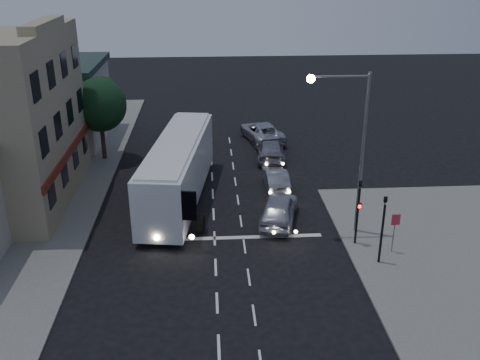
{
  "coord_description": "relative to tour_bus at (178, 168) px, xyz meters",
  "views": [
    {
      "loc": [
        -0.23,
        -24.17,
        14.52
      ],
      "look_at": [
        1.61,
        5.04,
        2.2
      ],
      "focal_mm": 40.0,
      "sensor_mm": 36.0,
      "label": 1
    }
  ],
  "objects": [
    {
      "name": "traffic_signal_side",
      "position": [
        10.43,
        -8.49,
        0.25
      ],
      "size": [
        0.18,
        0.15,
        4.1
      ],
      "color": "black",
      "rests_on": "sidewalk_near"
    },
    {
      "name": "ground",
      "position": [
        2.13,
        -7.29,
        -2.17
      ],
      "size": [
        120.0,
        120.0,
        0.0
      ],
      "primitive_type": "plane",
      "color": "black"
    },
    {
      "name": "car_suv",
      "position": [
        5.96,
        -3.49,
        -1.34
      ],
      "size": [
        3.1,
        5.16,
        1.65
      ],
      "primitive_type": "imported",
      "rotation": [
        0.0,
        0.0,
        2.89
      ],
      "color": "#ADADB9",
      "rests_on": "ground"
    },
    {
      "name": "streetlight",
      "position": [
        9.48,
        -5.09,
        3.57
      ],
      "size": [
        3.32,
        0.44,
        9.0
      ],
      "color": "slate",
      "rests_on": "sidewalk_near"
    },
    {
      "name": "sidewalk_far",
      "position": [
        -10.87,
        0.71,
        -2.11
      ],
      "size": [
        12.0,
        50.0,
        0.12
      ],
      "primitive_type": "cube",
      "color": "slate",
      "rests_on": "ground"
    },
    {
      "name": "car_sedan_b",
      "position": [
        6.66,
        6.88,
        -1.42
      ],
      "size": [
        2.47,
        5.27,
        1.49
      ],
      "primitive_type": "imported",
      "rotation": [
        0.0,
        0.0,
        3.06
      ],
      "color": "gray",
      "rests_on": "ground"
    },
    {
      "name": "tour_bus",
      "position": [
        0.0,
        0.0,
        0.0
      ],
      "size": [
        4.46,
        13.34,
        4.01
      ],
      "rotation": [
        0.0,
        0.0,
        -0.14
      ],
      "color": "white",
      "rests_on": "ground"
    },
    {
      "name": "traffic_signal_main",
      "position": [
        9.73,
        -6.51,
        0.25
      ],
      "size": [
        0.25,
        0.35,
        4.1
      ],
      "color": "black",
      "rests_on": "sidewalk_near"
    },
    {
      "name": "car_sedan_c",
      "position": [
        6.47,
        11.52,
        -1.38
      ],
      "size": [
        3.82,
        6.09,
        1.57
      ],
      "primitive_type": "imported",
      "rotation": [
        0.0,
        0.0,
        3.37
      ],
      "color": "#AEADB9",
      "rests_on": "ground"
    },
    {
      "name": "street_tree",
      "position": [
        -6.07,
        7.74,
        2.33
      ],
      "size": [
        4.0,
        4.0,
        6.2
      ],
      "color": "black",
      "rests_on": "sidewalk_far"
    },
    {
      "name": "low_building_north",
      "position": [
        -11.37,
        12.71,
        1.22
      ],
      "size": [
        9.4,
        9.4,
        6.5
      ],
      "color": "#B4AB9E",
      "rests_on": "sidewalk_far"
    },
    {
      "name": "regulatory_sign",
      "position": [
        11.43,
        -7.52,
        -0.57
      ],
      "size": [
        0.45,
        0.12,
        2.2
      ],
      "color": "slate",
      "rests_on": "sidewalk_near"
    },
    {
      "name": "road_markings",
      "position": [
        3.42,
        -3.98,
        -2.16
      ],
      "size": [
        8.0,
        30.55,
        0.01
      ],
      "color": "silver",
      "rests_on": "ground"
    },
    {
      "name": "car_sedan_a",
      "position": [
        6.37,
        1.38,
        -1.48
      ],
      "size": [
        1.55,
        4.18,
        1.37
      ],
      "primitive_type": "imported",
      "rotation": [
        0.0,
        0.0,
        3.17
      ],
      "color": "gray",
      "rests_on": "ground"
    }
  ]
}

